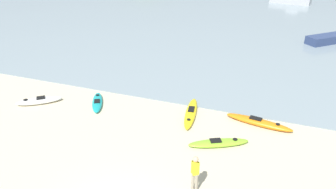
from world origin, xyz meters
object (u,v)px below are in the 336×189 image
object	(u,v)px
moored_boat_3	(334,38)
person_near_foreground	(195,172)
kayak_on_sand_1	(218,143)
kayak_on_sand_3	(191,113)
moored_boat_2	(291,0)
kayak_on_sand_2	(39,101)
kayak_on_sand_4	(259,122)
kayak_on_sand_0	(97,102)

from	to	relation	value
moored_boat_3	person_near_foreground	bearing A→B (deg)	-105.84
kayak_on_sand_1	kayak_on_sand_3	xyz separation A→B (m)	(-2.11, 2.39, -0.00)
kayak_on_sand_1	moored_boat_3	size ratio (longest dim) A/B	0.57
moored_boat_2	moored_boat_3	world-z (taller)	moored_boat_2
kayak_on_sand_1	moored_boat_2	world-z (taller)	moored_boat_2
kayak_on_sand_1	kayak_on_sand_2	bearing A→B (deg)	177.13
moored_boat_2	moored_boat_3	xyz separation A→B (m)	(4.41, -18.97, -0.10)
kayak_on_sand_4	kayak_on_sand_0	bearing A→B (deg)	-174.42
kayak_on_sand_3	moored_boat_2	bearing A→B (deg)	83.47
person_near_foreground	moored_boat_3	distance (m)	24.73
kayak_on_sand_0	kayak_on_sand_3	xyz separation A→B (m)	(5.67, 0.70, 0.00)
person_near_foreground	moored_boat_2	xyz separation A→B (m)	(2.34, 42.76, -0.41)
kayak_on_sand_0	moored_boat_3	size ratio (longest dim) A/B	0.49
moored_boat_2	person_near_foreground	bearing A→B (deg)	-93.13
kayak_on_sand_2	moored_boat_2	xyz separation A→B (m)	(13.26, 38.78, 0.36)
kayak_on_sand_3	moored_boat_3	xyz separation A→B (m)	(8.64, 17.98, 0.30)
kayak_on_sand_2	kayak_on_sand_4	world-z (taller)	kayak_on_sand_2
kayak_on_sand_0	kayak_on_sand_1	xyz separation A→B (m)	(7.78, -1.69, 0.01)
kayak_on_sand_1	kayak_on_sand_3	size ratio (longest dim) A/B	0.81
kayak_on_sand_2	moored_boat_3	distance (m)	26.54
person_near_foreground	kayak_on_sand_1	bearing A→B (deg)	86.28
kayak_on_sand_4	moored_boat_2	bearing A→B (deg)	89.21
kayak_on_sand_2	moored_boat_3	size ratio (longest dim) A/B	0.49
kayak_on_sand_4	moored_boat_2	size ratio (longest dim) A/B	0.62
kayak_on_sand_3	kayak_on_sand_4	distance (m)	3.73
kayak_on_sand_3	moored_boat_3	world-z (taller)	moored_boat_3
person_near_foreground	moored_boat_3	bearing A→B (deg)	74.16
kayak_on_sand_0	moored_boat_3	distance (m)	23.53
kayak_on_sand_3	kayak_on_sand_4	size ratio (longest dim) A/B	0.99
kayak_on_sand_3	kayak_on_sand_1	bearing A→B (deg)	-48.47
kayak_on_sand_0	kayak_on_sand_1	world-z (taller)	kayak_on_sand_1
kayak_on_sand_4	moored_boat_3	bearing A→B (deg)	74.53
kayak_on_sand_1	kayak_on_sand_2	world-z (taller)	kayak_on_sand_2
kayak_on_sand_2	kayak_on_sand_4	distance (m)	12.92
person_near_foreground	moored_boat_3	world-z (taller)	person_near_foreground
kayak_on_sand_3	person_near_foreground	world-z (taller)	person_near_foreground
kayak_on_sand_2	kayak_on_sand_0	bearing A→B (deg)	18.59
kayak_on_sand_1	moored_boat_3	world-z (taller)	moored_boat_3
kayak_on_sand_2	moored_boat_2	distance (m)	40.99
kayak_on_sand_1	moored_boat_3	bearing A→B (deg)	72.24
kayak_on_sand_4	moored_boat_3	distance (m)	18.43
kayak_on_sand_1	person_near_foreground	distance (m)	3.52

